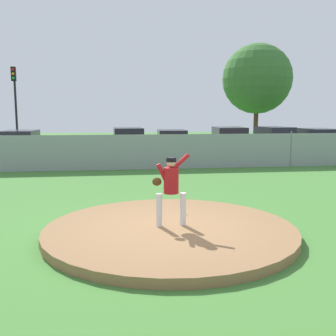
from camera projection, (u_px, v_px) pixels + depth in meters
name	position (u px, v px, depth m)	size (l,w,h in m)	color
ground_plane	(147.00, 185.00, 14.31)	(80.00, 80.00, 0.00)	#427A33
asphalt_strip	(135.00, 158.00, 22.65)	(44.00, 7.00, 0.01)	#2B2B2D
pitchers_mound	(170.00, 230.00, 8.41)	(5.39, 5.39, 0.19)	olive
pitcher_youth	(171.00, 184.00, 8.31)	(0.80, 0.32, 1.58)	silver
baseball	(185.00, 213.00, 9.34)	(0.07, 0.07, 0.07)	white
chainlink_fence	(140.00, 152.00, 18.12)	(37.15, 0.07, 1.73)	gray
parked_car_silver	(274.00, 142.00, 24.00)	(2.11, 4.65, 1.78)	#B7BABF
parked_car_charcoal	(128.00, 144.00, 22.69)	(1.93, 4.41, 1.78)	#232328
parked_car_navy	(318.00, 143.00, 23.88)	(1.95, 4.50, 1.68)	#161E4C
parked_car_burgundy	(172.00, 145.00, 23.02)	(1.93, 4.12, 1.64)	maroon
parked_car_red	(229.00, 143.00, 22.88)	(2.14, 4.75, 1.80)	#A81919
parked_car_white	(20.00, 147.00, 21.39)	(1.99, 4.42, 1.68)	silver
traffic_cone_orange	(61.00, 152.00, 23.96)	(0.40, 0.40, 0.55)	orange
traffic_light_near	(15.00, 95.00, 25.37)	(0.28, 0.46, 5.57)	black
tree_bushy_near	(257.00, 79.00, 31.95)	(5.68, 5.68, 8.24)	#4C331E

